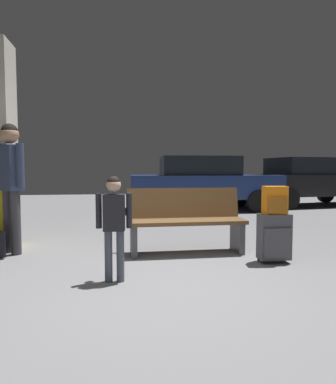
% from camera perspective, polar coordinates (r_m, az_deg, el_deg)
% --- Properties ---
extents(ground_plane, '(18.00, 18.00, 0.10)m').
position_cam_1_polar(ground_plane, '(7.31, -5.15, -5.71)').
color(ground_plane, slate).
extents(bench, '(1.60, 0.53, 0.89)m').
position_cam_1_polar(bench, '(4.78, 2.92, -4.76)').
color(bench, brown).
rests_on(bench, ground_plane).
extents(suitcase, '(0.38, 0.24, 0.60)m').
position_cam_1_polar(suitcase, '(4.47, 17.16, -7.10)').
color(suitcase, '#4C4C51').
rests_on(suitcase, ground_plane).
extents(backpack_bright, '(0.29, 0.22, 0.34)m').
position_cam_1_polar(backpack_bright, '(4.40, 17.27, -1.34)').
color(backpack_bright, orange).
rests_on(backpack_bright, suitcase).
extents(child, '(0.37, 0.22, 1.08)m').
position_cam_1_polar(child, '(3.55, -8.93, -4.11)').
color(child, '#4C5160').
rests_on(child, ground_plane).
extents(adult, '(0.45, 0.46, 1.76)m').
position_cam_1_polar(adult, '(5.12, -24.58, 2.74)').
color(adult, '#38383D').
rests_on(adult, ground_plane).
extents(parked_car_side, '(4.28, 2.20, 1.51)m').
position_cam_1_polar(parked_car_side, '(11.78, 22.20, 1.80)').
color(parked_car_side, black).
rests_on(parked_car_side, ground_plane).
extents(parked_car_near, '(4.17, 1.95, 1.51)m').
position_cam_1_polar(parked_car_near, '(9.81, 5.72, 1.72)').
color(parked_car_near, navy).
rests_on(parked_car_near, ground_plane).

